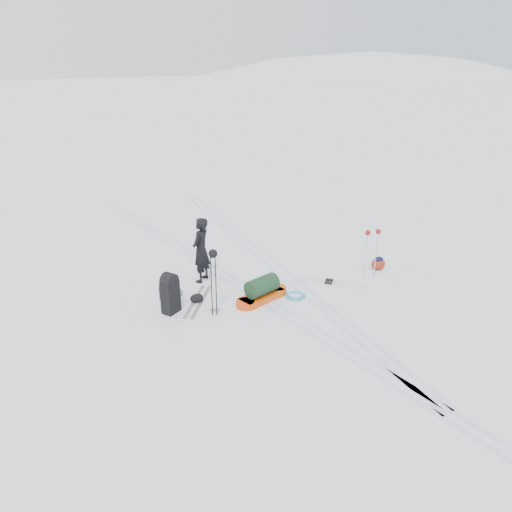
{
  "coord_description": "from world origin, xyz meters",
  "views": [
    {
      "loc": [
        -5.53,
        -8.65,
        5.3
      ],
      "look_at": [
        0.05,
        0.26,
        0.95
      ],
      "focal_mm": 35.0,
      "sensor_mm": 36.0,
      "label": 1
    }
  ],
  "objects_px": {
    "skier": "(201,250)",
    "ski_poles_black": "(213,262)",
    "pulk_sled": "(262,291)",
    "expedition_rucksack": "(171,293)"
  },
  "relations": [
    {
      "from": "expedition_rucksack",
      "to": "pulk_sled",
      "type": "bearing_deg",
      "value": -43.07
    },
    {
      "from": "skier",
      "to": "ski_poles_black",
      "type": "height_order",
      "value": "skier"
    },
    {
      "from": "skier",
      "to": "expedition_rucksack",
      "type": "bearing_deg",
      "value": 2.89
    },
    {
      "from": "skier",
      "to": "ski_poles_black",
      "type": "relative_size",
      "value": 1.07
    },
    {
      "from": "skier",
      "to": "pulk_sled",
      "type": "height_order",
      "value": "skier"
    },
    {
      "from": "pulk_sled",
      "to": "ski_poles_black",
      "type": "xyz_separation_m",
      "value": [
        -1.24,
        -0.05,
        1.03
      ]
    },
    {
      "from": "skier",
      "to": "pulk_sled",
      "type": "relative_size",
      "value": 1.08
    },
    {
      "from": "pulk_sled",
      "to": "expedition_rucksack",
      "type": "relative_size",
      "value": 1.62
    },
    {
      "from": "skier",
      "to": "pulk_sled",
      "type": "bearing_deg",
      "value": 76.54
    },
    {
      "from": "skier",
      "to": "ski_poles_black",
      "type": "bearing_deg",
      "value": 35.83
    }
  ]
}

